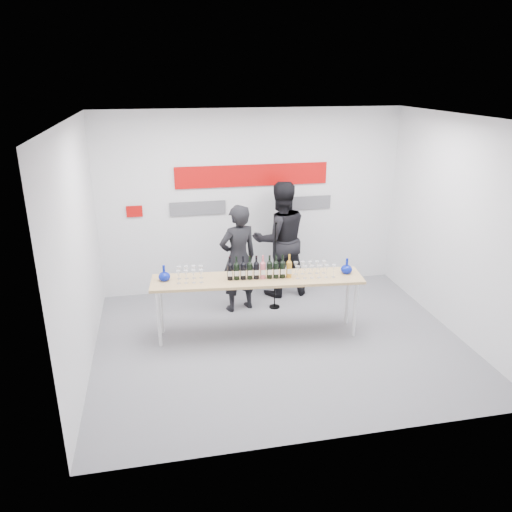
{
  "coord_description": "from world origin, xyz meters",
  "views": [
    {
      "loc": [
        -1.54,
        -5.89,
        3.49
      ],
      "look_at": [
        -0.26,
        0.38,
        1.15
      ],
      "focal_mm": 35.0,
      "sensor_mm": 36.0,
      "label": 1
    }
  ],
  "objects_px": {
    "presenter_left": "(238,259)",
    "mic_stand": "(275,282)",
    "tasting_table": "(257,282)",
    "presenter_right": "(280,239)"
  },
  "relations": [
    {
      "from": "presenter_left",
      "to": "mic_stand",
      "type": "distance_m",
      "value": 0.7
    },
    {
      "from": "presenter_left",
      "to": "presenter_right",
      "type": "xyz_separation_m",
      "value": [
        0.77,
        0.45,
        0.11
      ]
    },
    {
      "from": "tasting_table",
      "to": "presenter_right",
      "type": "height_order",
      "value": "presenter_right"
    },
    {
      "from": "tasting_table",
      "to": "presenter_left",
      "type": "relative_size",
      "value": 1.73
    },
    {
      "from": "presenter_left",
      "to": "mic_stand",
      "type": "relative_size",
      "value": 1.19
    },
    {
      "from": "presenter_right",
      "to": "presenter_left",
      "type": "bearing_deg",
      "value": 25.81
    },
    {
      "from": "presenter_right",
      "to": "mic_stand",
      "type": "bearing_deg",
      "value": 63.57
    },
    {
      "from": "presenter_left",
      "to": "tasting_table",
      "type": "bearing_deg",
      "value": 80.52
    },
    {
      "from": "presenter_left",
      "to": "mic_stand",
      "type": "bearing_deg",
      "value": 155.32
    },
    {
      "from": "mic_stand",
      "to": "tasting_table",
      "type": "bearing_deg",
      "value": -136.36
    }
  ]
}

